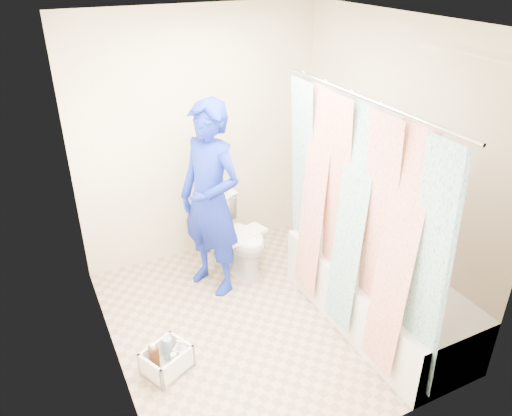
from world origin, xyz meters
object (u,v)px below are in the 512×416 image
bathtub (377,294)px  toilet (236,236)px  plumber (210,201)px  cleaning_caddy (168,360)px

bathtub → toilet: toilet is taller
toilet → plumber: plumber is taller
plumber → cleaning_caddy: plumber is taller
toilet → plumber: (-0.31, -0.16, 0.52)m
plumber → cleaning_caddy: size_ratio=4.31×
bathtub → plumber: (-1.02, 1.07, 0.61)m
toilet → plumber: 0.62m
toilet → plumber: bearing=-168.1°
bathtub → plumber: size_ratio=0.99×
bathtub → cleaning_caddy: bathtub is taller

